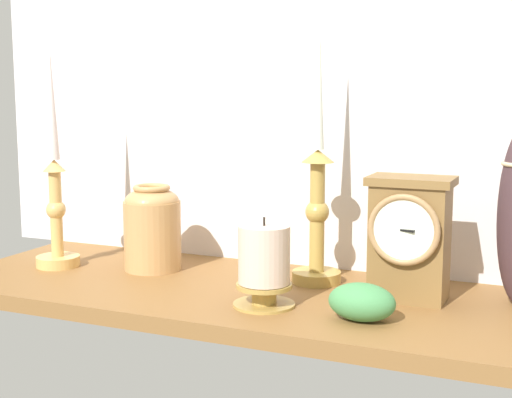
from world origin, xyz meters
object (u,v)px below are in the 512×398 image
Objects in this scene: mantel_clock at (409,237)px; candlestick_tall_center at (317,202)px; pillar_candle_front at (264,264)px; brass_vase_jar at (152,226)px; candlestick_tall_left at (57,195)px.

candlestick_tall_center reaches higher than mantel_clock.
mantel_clock reaches higher than pillar_candle_front.
mantel_clock is 1.25× the size of brass_vase_jar.
candlestick_tall_center is 3.25× the size of pillar_candle_front.
mantel_clock is 16.21cm from candlestick_tall_center.
candlestick_tall_left is 2.97× the size of pillar_candle_front.
candlestick_tall_left is 44.93cm from candlestick_tall_center.
brass_vase_jar is (-43.49, 0.81, -1.78)cm from mantel_clock.
candlestick_tall_left is at bearing -170.67° from candlestick_tall_center.
mantel_clock is 1.41× the size of pillar_candle_front.
mantel_clock reaches higher than brass_vase_jar.
pillar_candle_front is (-2.60, -15.05, -6.95)cm from candlestick_tall_center.
candlestick_tall_left is (-59.65, -3.43, 2.98)cm from mantel_clock.
candlestick_tall_center reaches higher than brass_vase_jar.
mantel_clock is at bearing -1.07° from brass_vase_jar.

